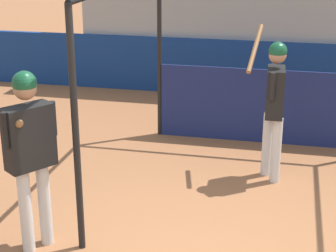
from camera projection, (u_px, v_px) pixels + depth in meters
outfield_wall at (253, 69)px, 10.99m from camera, size 24.00×0.12×1.11m
bleacher_section at (263, 3)px, 12.54m from camera, size 7.05×4.00×3.19m
batting_cage at (274, 83)px, 7.80m from camera, size 3.64×3.60×2.56m
player_batter at (274, 97)px, 7.17m from camera, size 0.51×0.89×1.96m
player_waiting at (29, 143)px, 5.52m from camera, size 0.64×0.85×2.23m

